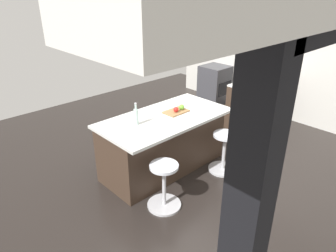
# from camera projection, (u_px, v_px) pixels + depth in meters

# --- Properties ---
(ground_plane) EXTENTS (7.70, 7.70, 0.00)m
(ground_plane) POSITION_uv_depth(u_px,v_px,m) (183.00, 164.00, 4.92)
(ground_plane) COLOR black
(interior_partition_left) EXTENTS (0.15, 5.40, 2.70)m
(interior_partition_left) POSITION_uv_depth(u_px,v_px,m) (287.00, 53.00, 6.19)
(interior_partition_left) COLOR beige
(interior_partition_left) RESTS_ON ground_plane
(sink_cabinet) EXTENTS (2.14, 0.60, 1.18)m
(sink_cabinet) POSITION_uv_depth(u_px,v_px,m) (268.00, 98.00, 6.40)
(sink_cabinet) COLOR #38281E
(sink_cabinet) RESTS_ON ground_plane
(oven_range) EXTENTS (0.60, 0.61, 0.87)m
(oven_range) POSITION_uv_depth(u_px,v_px,m) (215.00, 84.00, 7.34)
(oven_range) COLOR #38383D
(oven_range) RESTS_ON ground_plane
(kitchen_island) EXTENTS (1.95, 1.00, 0.88)m
(kitchen_island) POSITION_uv_depth(u_px,v_px,m) (164.00, 142.00, 4.64)
(kitchen_island) COLOR #38281E
(kitchen_island) RESTS_ON ground_plane
(stool_by_window) EXTENTS (0.44, 0.44, 0.62)m
(stool_by_window) POSITION_uv_depth(u_px,v_px,m) (224.00, 153.00, 4.65)
(stool_by_window) COLOR #B7B7BC
(stool_by_window) RESTS_ON ground_plane
(stool_middle) EXTENTS (0.44, 0.44, 0.62)m
(stool_middle) POSITION_uv_depth(u_px,v_px,m) (164.00, 187.00, 3.88)
(stool_middle) COLOR #B7B7BC
(stool_middle) RESTS_ON ground_plane
(cutting_board) EXTENTS (0.36, 0.24, 0.02)m
(cutting_board) POSITION_uv_depth(u_px,v_px,m) (176.00, 112.00, 4.57)
(cutting_board) COLOR olive
(cutting_board) RESTS_ON kitchen_island
(apple_red) EXTENTS (0.08, 0.08, 0.08)m
(apple_red) POSITION_uv_depth(u_px,v_px,m) (176.00, 110.00, 4.52)
(apple_red) COLOR red
(apple_red) RESTS_ON cutting_board
(apple_green) EXTENTS (0.08, 0.08, 0.08)m
(apple_green) POSITION_uv_depth(u_px,v_px,m) (182.00, 107.00, 4.60)
(apple_green) COLOR #609E2D
(apple_green) RESTS_ON cutting_board
(water_bottle) EXTENTS (0.06, 0.06, 0.31)m
(water_bottle) POSITION_uv_depth(u_px,v_px,m) (136.00, 116.00, 4.13)
(water_bottle) COLOR silver
(water_bottle) RESTS_ON kitchen_island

